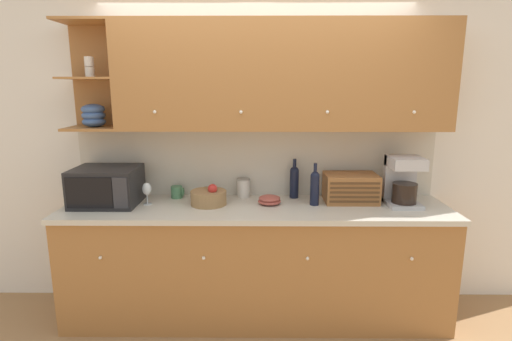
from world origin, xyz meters
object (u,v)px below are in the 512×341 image
at_px(bowl_stack_on_counter, 269,200).
at_px(second_wine_bottle, 294,180).
at_px(fruit_basket, 209,197).
at_px(bread_box, 351,188).
at_px(mug, 177,192).
at_px(wine_glass, 147,190).
at_px(storage_canister, 243,188).
at_px(microwave, 107,186).
at_px(coffee_maker, 403,181).
at_px(wine_bottle, 315,186).

bearing_deg(bowl_stack_on_counter, second_wine_bottle, 42.06).
bearing_deg(fruit_basket, bread_box, 4.73).
distance_m(mug, bowl_stack_on_counter, 0.79).
xyz_separation_m(wine_glass, storage_canister, (0.75, 0.22, -0.04)).
xyz_separation_m(microwave, storage_canister, (1.07, 0.21, -0.07)).
bearing_deg(wine_glass, coffee_maker, 0.29).
bearing_deg(fruit_basket, bowl_stack_on_counter, 1.73).
bearing_deg(microwave, bowl_stack_on_counter, 0.39).
height_order(fruit_basket, wine_bottle, wine_bottle).
relative_size(wine_glass, coffee_maker, 0.46).
xyz_separation_m(fruit_basket, bowl_stack_on_counter, (0.48, 0.01, -0.02)).
distance_m(microwave, wine_bottle, 1.64).
bearing_deg(coffee_maker, storage_canister, 170.58).
bearing_deg(fruit_basket, wine_glass, -179.85).
bearing_deg(microwave, wine_bottle, -0.33).
bearing_deg(wine_glass, storage_canister, 16.22).
height_order(microwave, fruit_basket, microwave).
xyz_separation_m(mug, wine_bottle, (1.12, -0.19, 0.10)).
distance_m(microwave, second_wine_bottle, 1.51).
xyz_separation_m(mug, fruit_basket, (0.29, -0.19, 0.01)).
relative_size(wine_glass, second_wine_bottle, 0.54).
bearing_deg(mug, microwave, -160.49).
bearing_deg(storage_canister, fruit_basket, -140.68).
relative_size(wine_bottle, bread_box, 0.81).
height_order(bowl_stack_on_counter, wine_bottle, wine_bottle).
height_order(mug, fruit_basket, fruit_basket).
distance_m(fruit_basket, wine_bottle, 0.84).
distance_m(microwave, coffee_maker, 2.33).
bearing_deg(wine_glass, mug, 43.69).
bearing_deg(bowl_stack_on_counter, microwave, -179.61).
height_order(fruit_basket, bread_box, bread_box).
height_order(wine_glass, fruit_basket, wine_glass).
relative_size(fruit_basket, wine_bottle, 0.84).
xyz_separation_m(wine_glass, bowl_stack_on_counter, (0.97, 0.02, -0.09)).
xyz_separation_m(storage_canister, bread_box, (0.87, -0.12, 0.03)).
bearing_deg(bowl_stack_on_counter, coffee_maker, -0.29).
bearing_deg(second_wine_bottle, storage_canister, 178.27).
bearing_deg(coffee_maker, second_wine_bottle, 166.77).
height_order(bowl_stack_on_counter, second_wine_bottle, second_wine_bottle).
relative_size(second_wine_bottle, bread_box, 0.79).
xyz_separation_m(wine_glass, wine_bottle, (1.32, -0.00, 0.03)).
height_order(fruit_basket, bowl_stack_on_counter, fruit_basket).
bearing_deg(storage_canister, wine_glass, -163.78).
bearing_deg(wine_bottle, coffee_maker, 1.07).
relative_size(microwave, bowl_stack_on_counter, 2.70).
bearing_deg(bowl_stack_on_counter, storage_canister, 136.41).
bearing_deg(second_wine_bottle, bowl_stack_on_counter, -137.94).
xyz_separation_m(fruit_basket, coffee_maker, (1.53, 0.01, 0.14)).
height_order(fruit_basket, coffee_maker, coffee_maker).
height_order(mug, wine_bottle, wine_bottle).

